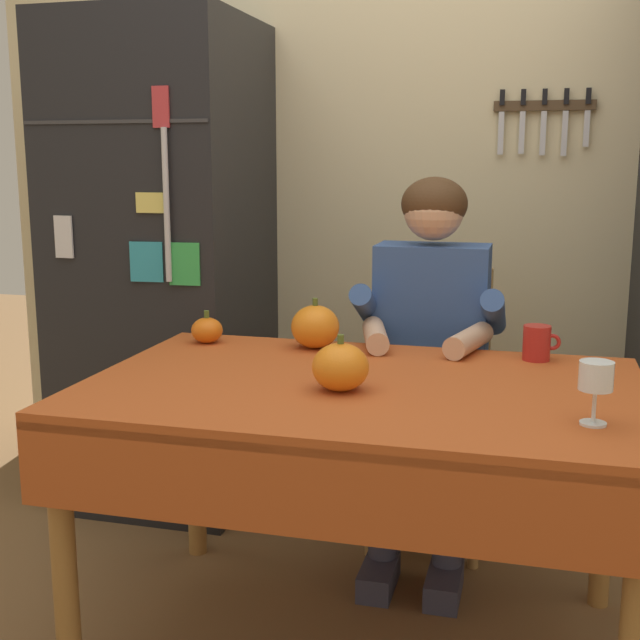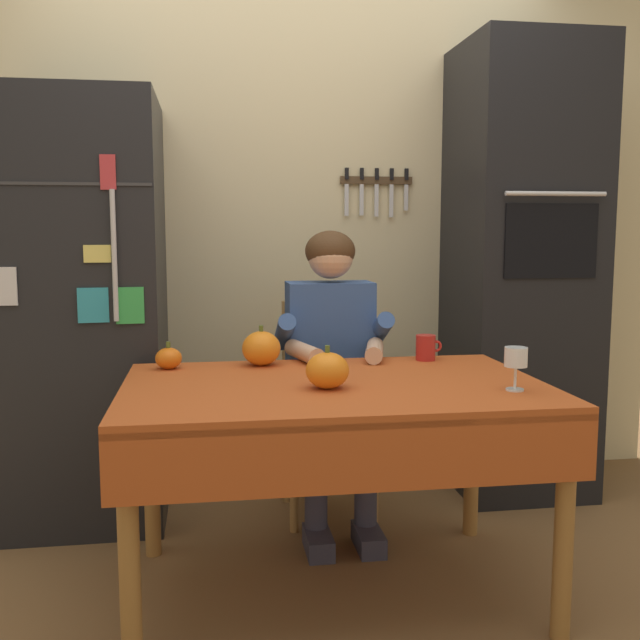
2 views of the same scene
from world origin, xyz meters
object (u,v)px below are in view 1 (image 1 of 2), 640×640
at_px(refrigerator, 165,266).
at_px(coffee_mug, 537,343).
at_px(chair_behind_person, 434,391).
at_px(pumpkin_small, 207,330).
at_px(seated_person, 429,338).
at_px(wine_glass, 596,379).
at_px(pumpkin_medium, 340,367).
at_px(dining_table, 360,417).
at_px(pumpkin_large, 315,327).

bearing_deg(refrigerator, coffee_mug, -19.97).
height_order(chair_behind_person, pumpkin_small, chair_behind_person).
height_order(seated_person, pumpkin_small, seated_person).
bearing_deg(seated_person, chair_behind_person, 90.00).
relative_size(seated_person, wine_glass, 8.92).
height_order(coffee_mug, wine_glass, wine_glass).
relative_size(seated_person, pumpkin_small, 12.35).
height_order(seated_person, pumpkin_medium, seated_person).
bearing_deg(pumpkin_medium, dining_table, 59.62).
distance_m(chair_behind_person, wine_glass, 1.13).
xyz_separation_m(seated_person, pumpkin_medium, (-0.13, -0.67, 0.06)).
xyz_separation_m(refrigerator, seated_person, (1.04, -0.28, -0.16)).
relative_size(refrigerator, seated_person, 1.45).
bearing_deg(pumpkin_medium, chair_behind_person, 81.37).
height_order(refrigerator, pumpkin_medium, refrigerator).
xyz_separation_m(refrigerator, wine_glass, (1.50, -1.07, -0.06)).
distance_m(refrigerator, pumpkin_large, 0.90).
bearing_deg(pumpkin_large, seated_person, 36.93).
bearing_deg(refrigerator, pumpkin_small, -53.73).
height_order(chair_behind_person, coffee_mug, chair_behind_person).
bearing_deg(seated_person, pumpkin_medium, -101.02).
height_order(refrigerator, wine_glass, refrigerator).
height_order(refrigerator, coffee_mug, refrigerator).
distance_m(chair_behind_person, pumpkin_medium, 0.91).
bearing_deg(pumpkin_large, coffee_mug, 1.11).
xyz_separation_m(coffee_mug, pumpkin_medium, (-0.46, -0.44, 0.01)).
relative_size(wine_glass, pumpkin_large, 0.92).
bearing_deg(pumpkin_large, pumpkin_small, -177.13).
height_order(refrigerator, pumpkin_large, refrigerator).
xyz_separation_m(pumpkin_large, pumpkin_medium, (0.18, -0.43, -0.01)).
relative_size(refrigerator, dining_table, 1.29).
height_order(refrigerator, pumpkin_small, refrigerator).
bearing_deg(wine_glass, coffee_mug, 102.07).
distance_m(refrigerator, chair_behind_person, 1.12).
bearing_deg(refrigerator, wine_glass, -35.44).
bearing_deg(coffee_mug, pumpkin_medium, -136.24).
xyz_separation_m(coffee_mug, pumpkin_large, (-0.65, -0.01, 0.02)).
distance_m(chair_behind_person, pumpkin_large, 0.60).
xyz_separation_m(chair_behind_person, wine_glass, (0.46, -0.98, 0.33)).
bearing_deg(pumpkin_large, pumpkin_medium, -67.21).
relative_size(dining_table, pumpkin_medium, 9.98).
bearing_deg(coffee_mug, chair_behind_person, 129.21).
distance_m(seated_person, pumpkin_small, 0.70).
distance_m(refrigerator, pumpkin_small, 0.67).
relative_size(seated_person, coffee_mug, 11.94).
bearing_deg(dining_table, pumpkin_medium, -120.38).
bearing_deg(wine_glass, refrigerator, 144.56).
height_order(pumpkin_medium, pumpkin_small, pumpkin_medium).
xyz_separation_m(dining_table, pumpkin_large, (-0.22, 0.37, 0.15)).
height_order(dining_table, wine_glass, wine_glass).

